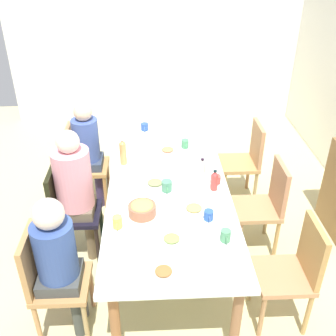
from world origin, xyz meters
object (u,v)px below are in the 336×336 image
Objects in this scene: cup_1 at (226,236)px; cup_5 at (216,179)px; chair_0 at (68,208)px; chair_1 at (295,268)px; chair_3 at (246,158)px; cup_3 at (167,186)px; person_0 at (75,185)px; person_4 at (88,147)px; plate_2 at (172,240)px; plate_4 at (155,184)px; bottle_1 at (214,181)px; person_2 at (58,256)px; dining_table at (168,189)px; cup_4 at (145,127)px; bottle_0 at (123,152)px; bottle_2 at (202,172)px; plate_1 at (168,151)px; chair_5 at (266,202)px; chair_2 at (49,277)px; plate_3 at (164,272)px; bowl_0 at (142,209)px; chair_4 at (81,162)px; plate_0 at (194,209)px; cup_0 at (117,222)px; cup_2 at (185,144)px; cup_6 at (209,215)px.

cup_1 is 0.74m from cup_5.
chair_0 is 1.96m from chair_1.
cup_3 is at bearing -43.85° from chair_3.
person_0 is 1.08× the size of person_4.
cup_1 is (0.01, 0.38, 0.03)m from plate_2.
bottle_1 is at bearing 79.63° from plate_4.
plate_4 is (-0.79, 0.68, 0.06)m from person_2.
person_4 is (-0.82, -0.80, 0.01)m from dining_table.
cup_4 is (-1.09, -0.09, 0.03)m from plate_4.
cup_5 is 0.48× the size of bottle_0.
plate_1 is at bearing -155.11° from bottle_2.
chair_3 is at bearing 180.00° from chair_5.
chair_2 is 1.00× the size of chair_3.
cup_3 reaches higher than plate_1.
person_4 is (-0.82, 0.00, -0.07)m from person_0.
plate_3 is 1.45m from bottle_0.
bottle_1 is (0.94, 1.18, 0.15)m from person_4.
cup_1 reaches higher than plate_1.
bowl_0 is 0.84× the size of bottle_0.
plate_0 is (1.23, 1.07, 0.25)m from chair_4.
chair_0 is at bearing -139.97° from cup_0.
chair_2 is at bearing -47.27° from dining_table.
bowl_0 is (0.40, -0.11, 0.04)m from plate_4.
chair_5 is at bearing 47.13° from cup_2.
dining_table is 0.14m from plate_4.
chair_4 is 8.37× the size of cup_6.
chair_5 reaches higher than cup_5.
dining_table is 0.42m from cup_5.
cup_2 is at bearing 79.59° from person_4.
chair_4 reaches higher than plate_2.
bottle_0 is (-0.93, -0.00, 0.07)m from cup_0.
person_2 is at bearing -34.40° from cup_2.
chair_1 is 0.77× the size of person_4.
plate_0 is at bearing 9.41° from plate_1.
plate_2 is (-0.07, -0.90, 0.25)m from chair_1.
person_4 is 1.02m from cup_2.
cup_2 is at bearing 80.46° from chair_4.
dining_table is at bearing -155.70° from plate_0.
chair_0 reaches higher than cup_2.
person_2 is at bearing 90.00° from chair_2.
plate_0 is 0.42m from bottle_2.
chair_0 is at bearing -173.62° from person_2.
cup_0 is (-0.24, 0.40, 0.09)m from person_2.
person_0 is at bearing -57.52° from cup_2.
bottle_0 reaches higher than chair_3.
plate_0 is 0.45m from cup_5.
plate_3 is 1.63× the size of cup_3.
plate_0 is (-0.41, 1.07, 0.25)m from chair_2.
chair_4 is at bearing -132.73° from chair_1.
bottle_1 reaches higher than cup_1.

